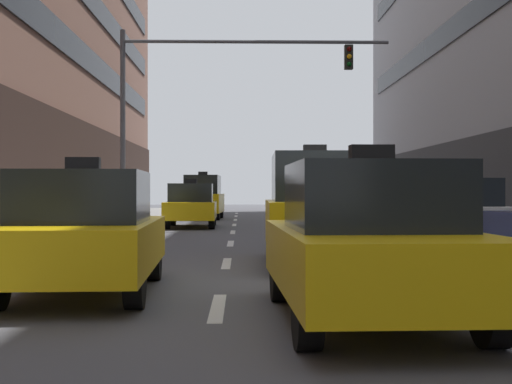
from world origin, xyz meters
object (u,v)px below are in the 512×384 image
(taxi_driving_4, at_px, (368,244))
(car_parked_3, at_px, (399,206))
(taxi_driving_3, at_px, (85,233))
(taxi_driving_0, at_px, (315,210))
(taxi_driving_1, at_px, (203,197))
(taxi_driving_2, at_px, (191,206))
(car_parked_2, at_px, (458,212))
(traffic_signal_0, at_px, (203,89))

(taxi_driving_4, bearing_deg, car_parked_3, 76.39)
(taxi_driving_4, bearing_deg, taxi_driving_3, 148.59)
(taxi_driving_0, height_order, taxi_driving_1, taxi_driving_1)
(taxi_driving_0, distance_m, taxi_driving_1, 21.53)
(taxi_driving_2, height_order, car_parked_3, taxi_driving_2)
(car_parked_2, distance_m, car_parked_3, 6.67)
(car_parked_3, xyz_separation_m, traffic_signal_0, (-6.80, -0.02, 4.04))
(taxi_driving_0, bearing_deg, traffic_signal_0, 102.97)
(taxi_driving_2, distance_m, taxi_driving_4, 19.37)
(taxi_driving_2, bearing_deg, traffic_signal_0, -74.34)
(car_parked_2, height_order, car_parked_3, car_parked_3)
(taxi_driving_0, relative_size, taxi_driving_4, 0.96)
(car_parked_3, bearing_deg, taxi_driving_0, -109.65)
(taxi_driving_4, xyz_separation_m, car_parked_3, (4.17, 17.23, 0.03))
(taxi_driving_2, relative_size, taxi_driving_4, 0.99)
(taxi_driving_0, distance_m, taxi_driving_3, 4.95)
(taxi_driving_0, relative_size, car_parked_3, 0.93)
(car_parked_2, bearing_deg, traffic_signal_0, 135.63)
(taxi_driving_2, height_order, traffic_signal_0, traffic_signal_0)
(taxi_driving_0, relative_size, taxi_driving_1, 0.95)
(taxi_driving_2, relative_size, taxi_driving_3, 1.00)
(taxi_driving_2, bearing_deg, taxi_driving_4, -80.62)
(car_parked_3, bearing_deg, traffic_signal_0, -179.86)
(taxi_driving_2, bearing_deg, car_parked_2, -49.38)
(taxi_driving_0, distance_m, taxi_driving_4, 5.65)
(taxi_driving_0, relative_size, traffic_signal_0, 0.45)
(taxi_driving_1, bearing_deg, car_parked_2, -65.92)
(taxi_driving_3, relative_size, traffic_signal_0, 0.47)
(taxi_driving_3, bearing_deg, taxi_driving_2, 89.38)
(taxi_driving_0, xyz_separation_m, taxi_driving_3, (-3.38, -3.61, -0.21))
(taxi_driving_0, bearing_deg, taxi_driving_3, -133.13)
(taxi_driving_0, xyz_separation_m, car_parked_2, (4.14, 4.91, -0.19))
(taxi_driving_0, height_order, traffic_signal_0, traffic_signal_0)
(taxi_driving_0, xyz_separation_m, car_parked_3, (4.14, 11.58, -0.17))
(taxi_driving_1, xyz_separation_m, car_parked_2, (7.32, -16.38, -0.23))
(taxi_driving_1, bearing_deg, traffic_signal_0, -86.94)
(taxi_driving_1, distance_m, traffic_signal_0, 10.47)
(taxi_driving_3, distance_m, traffic_signal_0, 15.73)
(taxi_driving_1, xyz_separation_m, taxi_driving_4, (3.15, -26.94, -0.25))
(taxi_driving_0, height_order, taxi_driving_3, taxi_driving_0)
(taxi_driving_2, height_order, taxi_driving_4, taxi_driving_4)
(car_parked_3, bearing_deg, taxi_driving_3, -116.32)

